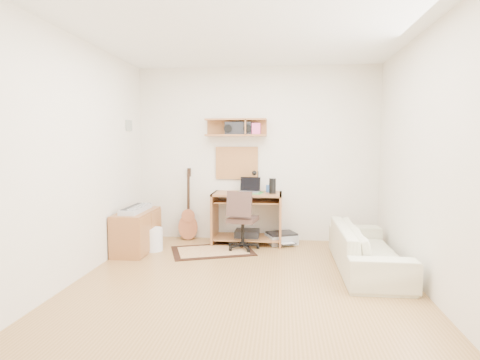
# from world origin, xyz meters

# --- Properties ---
(floor) EXTENTS (3.60, 4.00, 0.01)m
(floor) POSITION_xyz_m (0.00, 0.00, -0.01)
(floor) COLOR #A77B45
(floor) RESTS_ON ground
(ceiling) EXTENTS (3.60, 4.00, 0.01)m
(ceiling) POSITION_xyz_m (0.00, 0.00, 2.60)
(ceiling) COLOR white
(ceiling) RESTS_ON ground
(back_wall) EXTENTS (3.60, 0.01, 2.60)m
(back_wall) POSITION_xyz_m (0.00, 2.00, 1.30)
(back_wall) COLOR silver
(back_wall) RESTS_ON ground
(left_wall) EXTENTS (0.01, 4.00, 2.60)m
(left_wall) POSITION_xyz_m (-1.80, 0.00, 1.30)
(left_wall) COLOR silver
(left_wall) RESTS_ON ground
(right_wall) EXTENTS (0.01, 4.00, 2.60)m
(right_wall) POSITION_xyz_m (1.80, 0.00, 1.30)
(right_wall) COLOR silver
(right_wall) RESTS_ON ground
(wall_shelf) EXTENTS (0.90, 0.25, 0.26)m
(wall_shelf) POSITION_xyz_m (-0.30, 1.88, 1.70)
(wall_shelf) COLOR #9D6237
(wall_shelf) RESTS_ON back_wall
(cork_board) EXTENTS (0.64, 0.03, 0.49)m
(cork_board) POSITION_xyz_m (-0.30, 1.98, 1.17)
(cork_board) COLOR tan
(cork_board) RESTS_ON back_wall
(wall_photo) EXTENTS (0.02, 0.20, 0.15)m
(wall_photo) POSITION_xyz_m (-1.79, 1.50, 1.72)
(wall_photo) COLOR #4C8CBF
(wall_photo) RESTS_ON left_wall
(desk) EXTENTS (1.00, 0.55, 0.75)m
(desk) POSITION_xyz_m (-0.12, 1.73, 0.38)
(desk) COLOR #9D6237
(desk) RESTS_ON floor
(laptop) EXTENTS (0.34, 0.34, 0.23)m
(laptop) POSITION_xyz_m (-0.09, 1.71, 0.86)
(laptop) COLOR silver
(laptop) RESTS_ON desk
(speaker) EXTENTS (0.10, 0.10, 0.22)m
(speaker) POSITION_xyz_m (0.25, 1.68, 0.86)
(speaker) COLOR black
(speaker) RESTS_ON desk
(desk_lamp) EXTENTS (0.10, 0.10, 0.31)m
(desk_lamp) POSITION_xyz_m (0.03, 1.87, 0.91)
(desk_lamp) COLOR black
(desk_lamp) RESTS_ON desk
(pencil_cup) EXTENTS (0.08, 0.08, 0.11)m
(pencil_cup) POSITION_xyz_m (0.19, 1.83, 0.80)
(pencil_cup) COLOR #3863A9
(pencil_cup) RESTS_ON desk
(boombox) EXTENTS (0.38, 0.18, 0.20)m
(boombox) POSITION_xyz_m (-0.26, 1.87, 1.68)
(boombox) COLOR black
(boombox) RESTS_ON wall_shelf
(rug) EXTENTS (1.25, 1.04, 0.01)m
(rug) POSITION_xyz_m (-0.54, 1.24, 0.01)
(rug) COLOR beige
(rug) RESTS_ON floor
(task_chair) EXTENTS (0.49, 0.49, 0.84)m
(task_chair) POSITION_xyz_m (-0.15, 1.40, 0.42)
(task_chair) COLOR #3C2A23
(task_chair) RESTS_ON floor
(cabinet) EXTENTS (0.40, 0.90, 0.55)m
(cabinet) POSITION_xyz_m (-1.58, 1.15, 0.28)
(cabinet) COLOR #9D6237
(cabinet) RESTS_ON floor
(music_keyboard) EXTENTS (0.22, 0.71, 0.06)m
(music_keyboard) POSITION_xyz_m (-1.58, 1.15, 0.58)
(music_keyboard) COLOR #B2B5BA
(music_keyboard) RESTS_ON cabinet
(guitar) EXTENTS (0.33, 0.26, 1.10)m
(guitar) POSITION_xyz_m (-1.04, 1.86, 0.55)
(guitar) COLOR #A95934
(guitar) RESTS_ON floor
(waste_basket) EXTENTS (0.33, 0.33, 0.31)m
(waste_basket) POSITION_xyz_m (-1.36, 1.20, 0.16)
(waste_basket) COLOR white
(waste_basket) RESTS_ON floor
(printer) EXTENTS (0.51, 0.46, 0.16)m
(printer) POSITION_xyz_m (0.39, 1.77, 0.09)
(printer) COLOR #A5A8AA
(printer) RESTS_ON floor
(sofa) EXTENTS (0.51, 1.73, 0.68)m
(sofa) POSITION_xyz_m (1.38, 0.68, 0.34)
(sofa) COLOR beige
(sofa) RESTS_ON floor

